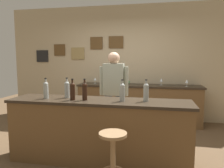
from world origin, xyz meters
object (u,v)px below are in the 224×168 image
(coffee_mug, at_px, (127,82))
(wine_bottle_a, at_px, (46,89))
(bartender, at_px, (114,91))
(wine_bottle_f, at_px, (146,92))
(wine_bottle_b, at_px, (67,89))
(wine_glass_c, at_px, (161,80))
(wine_bottle_c, at_px, (73,91))
(wine_bottle_e, at_px, (122,92))
(wine_glass_a, at_px, (95,79))
(bar_stool, at_px, (113,152))
(wine_bottle_d, at_px, (85,91))
(wine_glass_b, at_px, (106,80))
(wine_glass_d, at_px, (187,82))

(coffee_mug, bearing_deg, wine_bottle_a, -112.37)
(bartender, xyz_separation_m, wine_bottle_f, (0.61, -0.77, 0.12))
(wine_bottle_b, xyz_separation_m, wine_glass_c, (1.42, 2.07, -0.05))
(wine_bottle_b, height_order, wine_bottle_c, same)
(wine_bottle_e, xyz_separation_m, wine_glass_a, (-1.00, 2.11, -0.05))
(bar_stool, distance_m, wine_bottle_b, 1.26)
(wine_bottle_c, distance_m, wine_glass_c, 2.56)
(bartender, bearing_deg, bar_stool, -79.14)
(wine_bottle_b, xyz_separation_m, wine_bottle_c, (0.15, -0.15, 0.00))
(wine_bottle_d, xyz_separation_m, wine_glass_b, (-0.18, 2.06, -0.05))
(bartender, xyz_separation_m, wine_glass_c, (0.85, 1.33, 0.07))
(wine_bottle_e, height_order, wine_glass_c, wine_bottle_e)
(wine_bottle_d, height_order, wine_glass_b, wine_bottle_d)
(wine_bottle_c, relative_size, wine_bottle_e, 1.00)
(wine_bottle_b, relative_size, wine_glass_a, 1.97)
(wine_bottle_a, distance_m, wine_glass_c, 2.77)
(bar_stool, bearing_deg, wine_bottle_f, 64.32)
(wine_bottle_b, distance_m, wine_glass_d, 2.73)
(bar_stool, bearing_deg, wine_glass_b, 104.86)
(wine_bottle_b, xyz_separation_m, wine_glass_a, (-0.15, 2.02, -0.05))
(wine_bottle_e, bearing_deg, wine_glass_a, 115.36)
(wine_bottle_c, relative_size, coffee_mug, 2.45)
(wine_bottle_c, bearing_deg, bartender, 64.72)
(wine_glass_b, bearing_deg, wine_glass_d, -1.44)
(wine_glass_d, bearing_deg, wine_bottle_c, -131.50)
(wine_bottle_e, distance_m, wine_glass_c, 2.24)
(wine_glass_a, bearing_deg, wine_glass_b, -14.48)
(wine_bottle_e, bearing_deg, wine_bottle_c, -175.75)
(wine_bottle_e, xyz_separation_m, wine_glass_b, (-0.71, 2.04, -0.05))
(bar_stool, height_order, wine_glass_a, wine_glass_a)
(bartender, distance_m, wine_glass_d, 1.81)
(bar_stool, xyz_separation_m, wine_glass_c, (0.57, 2.78, 0.55))
(wine_bottle_c, xyz_separation_m, wine_bottle_f, (1.03, 0.12, 0.00))
(wine_bottle_d, height_order, wine_glass_d, wine_bottle_d)
(wine_glass_b, bearing_deg, wine_bottle_d, -85.09)
(wine_bottle_b, distance_m, wine_bottle_f, 1.18)
(wine_bottle_a, relative_size, wine_bottle_b, 1.00)
(wine_bottle_a, distance_m, wine_bottle_d, 0.60)
(wine_bottle_f, height_order, wine_glass_c, wine_bottle_f)
(wine_bottle_b, height_order, wine_bottle_e, same)
(wine_bottle_d, bearing_deg, wine_glass_c, 63.31)
(bartender, relative_size, wine_bottle_a, 5.29)
(wine_glass_d, bearing_deg, wine_bottle_b, -135.93)
(wine_glass_a, bearing_deg, bartender, -60.71)
(wine_glass_b, bearing_deg, wine_bottle_f, -62.38)
(wine_glass_a, relative_size, wine_glass_c, 1.00)
(wine_bottle_a, height_order, wine_glass_d, wine_bottle_a)
(bartender, height_order, bar_stool, bartender)
(wine_bottle_a, xyz_separation_m, wine_bottle_b, (0.28, 0.12, 0.00))
(wine_bottle_e, relative_size, wine_glass_b, 1.97)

